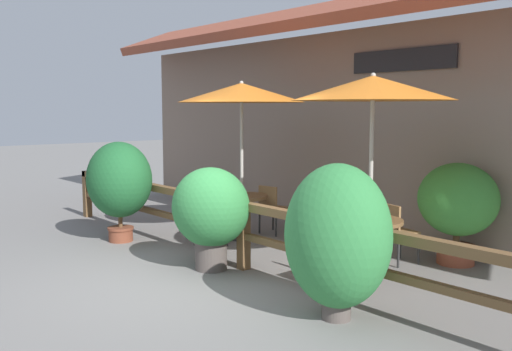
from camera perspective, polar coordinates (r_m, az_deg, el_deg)
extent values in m
plane|color=slate|center=(7.46, -7.62, -10.69)|extent=(60.00, 60.00, 0.00)
cube|color=gray|center=(10.04, 12.86, 4.11)|extent=(14.00, 0.40, 3.60)
cube|color=brown|center=(9.73, 11.17, 16.34)|extent=(14.28, 1.48, 0.70)
cube|color=black|center=(9.61, 14.39, 11.13)|extent=(1.95, 0.04, 0.35)
cube|color=brown|center=(7.85, -1.26, -3.04)|extent=(10.40, 0.14, 0.11)
cube|color=brown|center=(7.93, -1.25, -6.03)|extent=(10.40, 0.10, 0.09)
cube|color=brown|center=(12.28, -16.53, -1.77)|extent=(0.14, 0.14, 0.95)
cube|color=brown|center=(7.93, -1.25, -6.03)|extent=(0.14, 0.14, 0.95)
cylinder|color=#B7B2A8|center=(9.67, -1.44, 0.56)|extent=(0.06, 0.06, 2.38)
cone|color=orange|center=(9.62, -1.46, 8.28)|extent=(2.14, 2.14, 0.32)
sphere|color=#B2ADA3|center=(9.63, -1.46, 9.25)|extent=(0.07, 0.07, 0.07)
cylinder|color=brown|center=(9.73, -1.43, -2.13)|extent=(0.88, 0.88, 0.05)
cylinder|color=#333333|center=(9.80, -1.42, -4.31)|extent=(0.07, 0.07, 0.70)
cylinder|color=#333333|center=(9.87, -1.42, -6.24)|extent=(0.49, 0.49, 0.03)
cube|color=olive|center=(9.30, -4.57, -4.34)|extent=(0.44, 0.44, 0.05)
cube|color=olive|center=(9.36, -3.61, -2.85)|extent=(0.40, 0.05, 0.40)
cylinder|color=#2D2D2D|center=(9.40, -6.17, -5.70)|extent=(0.04, 0.04, 0.42)
cylinder|color=#2D2D2D|center=(9.09, -4.90, -6.11)|extent=(0.04, 0.04, 0.42)
cylinder|color=#2D2D2D|center=(9.60, -4.23, -5.42)|extent=(0.04, 0.04, 0.42)
cylinder|color=#2D2D2D|center=(9.30, -2.93, -5.81)|extent=(0.04, 0.04, 0.42)
cube|color=olive|center=(10.20, 1.86, -3.34)|extent=(0.48, 0.48, 0.05)
cube|color=olive|center=(10.02, 1.18, -2.21)|extent=(0.40, 0.09, 0.40)
cylinder|color=#2D2D2D|center=(10.28, 3.35, -4.61)|extent=(0.04, 0.04, 0.42)
cylinder|color=#2D2D2D|center=(10.51, 1.71, -4.35)|extent=(0.04, 0.04, 0.42)
cylinder|color=#2D2D2D|center=(9.98, 2.01, -4.94)|extent=(0.04, 0.04, 0.42)
cylinder|color=#2D2D2D|center=(10.22, 0.35, -4.66)|extent=(0.04, 0.04, 0.42)
cylinder|color=#B7B2A8|center=(7.71, 11.39, -1.14)|extent=(0.06, 0.06, 2.38)
cone|color=orange|center=(7.65, 11.62, 8.57)|extent=(2.14, 2.14, 0.32)
sphere|color=#B2ADA3|center=(7.66, 11.65, 9.78)|extent=(0.07, 0.07, 0.07)
cylinder|color=brown|center=(7.79, 11.31, -4.48)|extent=(0.88, 0.88, 0.05)
cylinder|color=#333333|center=(7.87, 11.25, -7.18)|extent=(0.07, 0.07, 0.70)
cylinder|color=#333333|center=(7.95, 11.20, -9.54)|extent=(0.49, 0.49, 0.03)
cube|color=olive|center=(7.24, 7.54, -7.55)|extent=(0.44, 0.44, 0.05)
cube|color=olive|center=(7.33, 8.53, -5.58)|extent=(0.40, 0.05, 0.40)
cylinder|color=#2D2D2D|center=(7.28, 5.38, -9.36)|extent=(0.04, 0.04, 0.42)
cylinder|color=#2D2D2D|center=(7.04, 7.71, -9.95)|extent=(0.04, 0.04, 0.42)
cylinder|color=#2D2D2D|center=(7.56, 7.33, -8.79)|extent=(0.04, 0.04, 0.42)
cylinder|color=#2D2D2D|center=(7.33, 9.63, -9.32)|extent=(0.04, 0.04, 0.42)
cube|color=olive|center=(8.51, 14.18, -5.55)|extent=(0.50, 0.50, 0.05)
cube|color=olive|center=(8.34, 13.26, -4.20)|extent=(0.40, 0.12, 0.40)
cylinder|color=#2D2D2D|center=(8.55, 15.95, -7.16)|extent=(0.04, 0.04, 0.42)
cylinder|color=#2D2D2D|center=(8.82, 14.22, -6.69)|extent=(0.04, 0.04, 0.42)
cylinder|color=#2D2D2D|center=(8.30, 14.05, -7.53)|extent=(0.04, 0.04, 0.42)
cylinder|color=#2D2D2D|center=(8.58, 12.33, -7.03)|extent=(0.04, 0.04, 0.42)
cylinder|color=#564C47|center=(8.01, -4.52, -7.91)|extent=(0.44, 0.44, 0.41)
cylinder|color=#564C47|center=(7.96, -4.53, -6.61)|extent=(0.48, 0.48, 0.04)
ellipsoid|color=#338442|center=(7.87, -4.56, -3.16)|extent=(1.15, 1.03, 1.10)
cylinder|color=#564C47|center=(6.26, 8.04, -12.93)|extent=(0.31, 0.31, 0.25)
cylinder|color=#564C47|center=(6.23, 8.05, -12.03)|extent=(0.34, 0.34, 0.04)
ellipsoid|color=#338442|center=(6.05, 8.16, -6.00)|extent=(1.18, 1.06, 1.53)
cylinder|color=brown|center=(9.92, -13.37, -5.72)|extent=(0.40, 0.40, 0.24)
cylinder|color=brown|center=(9.90, -13.39, -5.14)|extent=(0.43, 0.43, 0.04)
cylinder|color=brown|center=(9.86, -13.42, -3.95)|extent=(0.07, 0.07, 0.38)
ellipsoid|color=#1E5B2D|center=(9.77, -13.52, -0.40)|extent=(1.17, 1.06, 1.27)
cylinder|color=#9E4C33|center=(8.76, 19.33, -7.44)|extent=(0.52, 0.52, 0.28)
cylinder|color=#9E4C33|center=(8.73, 19.36, -6.68)|extent=(0.57, 0.57, 0.04)
cylinder|color=brown|center=(8.70, 19.40, -5.55)|extent=(0.09, 0.09, 0.31)
ellipsoid|color=#3D8E38|center=(8.61, 19.53, -2.26)|extent=(1.15, 1.04, 1.04)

